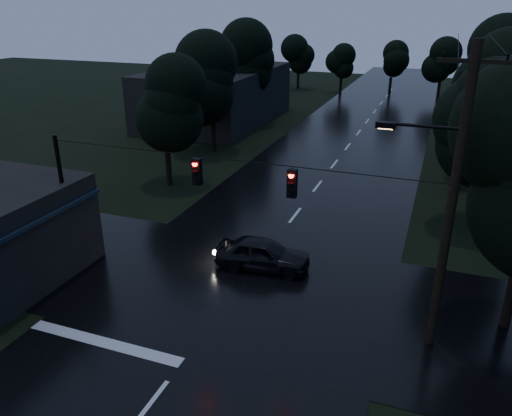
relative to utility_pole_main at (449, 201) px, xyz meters
The scene contains 14 objects.
main_road 21.06m from the utility_pole_main, 111.30° to the left, with size 12.00×120.00×0.02m, color black.
cross_street 9.14m from the utility_pole_main, behind, with size 60.00×9.00×0.02m, color black.
building_far_left 36.15m from the utility_pole_main, 126.44° to the left, with size 10.00×16.00×5.00m, color black.
utility_pole_main is the anchor object (origin of this frame).
utility_pole_far 17.08m from the utility_pole_main, 87.00° to the left, with size 2.00×0.30×7.50m.
anchor_pole_left 15.08m from the utility_pole_main, behind, with size 0.18×0.18×6.00m, color black.
span_signals 6.85m from the utility_pole_main, behind, with size 15.00×0.37×1.12m.
tree_left_a 19.76m from the utility_pole_main, 146.16° to the left, with size 3.92×3.92×8.26m.
tree_left_b 25.50m from the utility_pole_main, 131.84° to the left, with size 4.20×4.20×8.85m.
tree_left_c 33.94m from the utility_pole_main, 121.27° to the left, with size 4.48×4.48×9.44m.
tree_right_a 11.12m from the utility_pole_main, 81.77° to the left, with size 4.20×4.20×8.85m.
tree_right_b 19.14m from the utility_pole_main, 83.42° to the left, with size 4.48×4.48×9.44m.
tree_right_c 29.16m from the utility_pole_main, 84.50° to the left, with size 4.76×4.76×10.03m.
car 8.91m from the utility_pole_main, 157.84° to the left, with size 1.66×4.14×1.41m, color black.
Camera 1 is at (6.88, -4.35, 10.91)m, focal length 35.00 mm.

